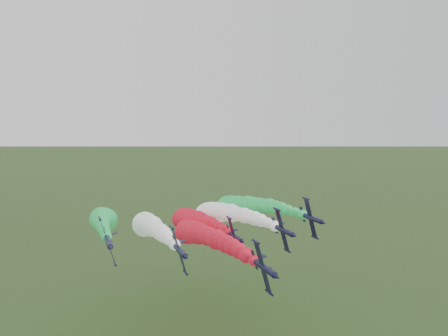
{
  "coord_description": "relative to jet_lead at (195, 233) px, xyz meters",
  "views": [
    {
      "loc": [
        -25.41,
        -75.5,
        60.01
      ],
      "look_at": [
        2.79,
        0.92,
        51.05
      ],
      "focal_mm": 35.0,
      "sensor_mm": 36.0,
      "label": 1
    }
  ],
  "objects": [
    {
      "name": "jet_trail",
      "position": [
        5.54,
        26.31,
        -2.3
      ],
      "size": [
        10.12,
        72.82,
        18.48
      ],
      "rotation": [
        0.0,
        1.29,
        0.0
      ],
      "color": "black",
      "rests_on": "ground"
    },
    {
      "name": "jet_lead",
      "position": [
        0.0,
        0.0,
        0.0
      ],
      "size": [
        9.82,
        72.5,
        18.16
      ],
      "rotation": [
        0.0,
        1.29,
        0.0
      ],
      "color": "black",
      "rests_on": "ground"
    },
    {
      "name": "jet_inner_right",
      "position": [
        11.09,
        15.69,
        1.2
      ],
      "size": [
        10.32,
        73.02,
        18.68
      ],
      "rotation": [
        0.0,
        1.29,
        0.0
      ],
      "color": "black",
      "rests_on": "ground"
    },
    {
      "name": "jet_outer_left",
      "position": [
        -21.6,
        19.62,
        1.15
      ],
      "size": [
        10.38,
        73.08,
        18.73
      ],
      "rotation": [
        0.0,
        1.29,
        0.0
      ],
      "color": "black",
      "rests_on": "ground"
    },
    {
      "name": "jet_outer_right",
      "position": [
        19.56,
        19.69,
        2.08
      ],
      "size": [
        10.17,
        72.85,
        18.5
      ],
      "rotation": [
        0.0,
        1.29,
        0.0
      ],
      "color": "black",
      "rests_on": "ground"
    },
    {
      "name": "jet_inner_left",
      "position": [
        -10.05,
        13.46,
        0.01
      ],
      "size": [
        10.08,
        72.78,
        18.44
      ],
      "rotation": [
        0.0,
        1.29,
        0.0
      ],
      "color": "black",
      "rests_on": "ground"
    }
  ]
}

